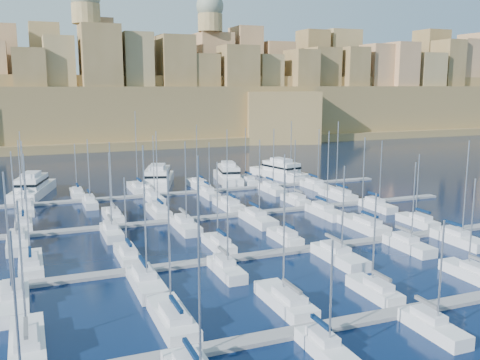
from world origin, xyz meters
name	(u,v)px	position (x,y,z in m)	size (l,w,h in m)	color
ground	(267,229)	(0.00, 0.00, 0.00)	(600.00, 600.00, 0.00)	black
pontoon_near	(408,311)	(0.00, -34.00, 0.20)	(84.00, 2.00, 0.40)	slate
pontoon_mid_near	(303,249)	(0.00, -12.00, 0.20)	(84.00, 2.00, 0.40)	slate
pontoon_mid_far	(243,214)	(0.00, 10.00, 0.20)	(84.00, 2.00, 0.40)	slate
pontoon_far	(204,191)	(0.00, 32.00, 0.20)	(84.00, 2.00, 0.40)	slate
sailboat_0	(27,344)	(-35.65, -28.30, 0.74)	(2.89, 9.65, 13.49)	silver
sailboat_1	(173,319)	(-22.82, -28.20, 0.76)	(2.95, 9.85, 15.35)	silver
sailboat_2	(286,301)	(-10.94, -28.34, 0.75)	(2.87, 9.57, 14.31)	silver
sailboat_3	(375,290)	(-0.63, -29.24, 0.71)	(2.32, 7.73, 11.62)	silver
sailboat_4	(471,273)	(13.20, -29.05, 0.72)	(2.43, 8.11, 12.27)	silver
sailboat_8	(326,349)	(-12.30, -38.64, 0.70)	(2.25, 7.49, 10.68)	silver
sailboat_9	(433,327)	(-0.99, -38.66, 0.71)	(2.26, 7.52, 11.22)	silver
sailboat_12	(31,264)	(-35.09, -6.40, 0.75)	(2.83, 9.43, 14.75)	silver
sailboat_13	(128,255)	(-23.28, -6.99, 0.71)	(2.47, 8.23, 11.21)	silver
sailboat_14	(219,244)	(-10.61, -6.99, 0.72)	(2.47, 8.23, 12.56)	silver
sailboat_15	(285,237)	(-0.41, -7.17, 0.73)	(2.36, 7.86, 13.10)	silver
sailboat_16	(364,225)	(14.14, -5.92, 0.76)	(3.12, 10.41, 14.89)	silver
sailboat_17	(418,221)	(23.78, -7.05, 0.72)	(2.44, 8.12, 11.95)	silver
sailboat_18	(13,301)	(-36.92, -17.97, 0.76)	(3.06, 10.19, 14.60)	silver
sailboat_19	(146,282)	(-23.14, -17.72, 0.77)	(2.90, 9.67, 16.59)	silver
sailboat_20	(226,269)	(-13.18, -16.88, 0.72)	(2.39, 7.98, 11.81)	silver
sailboat_21	(339,256)	(2.04, -17.83, 0.74)	(2.97, 9.91, 12.96)	silver
sailboat_22	(408,245)	(13.68, -17.17, 0.73)	(2.57, 8.57, 12.70)	silver
sailboat_23	(459,239)	(22.40, -17.48, 0.76)	(2.76, 9.19, 15.34)	silver
sailboat_24	(24,223)	(-35.88, 15.21, 0.74)	(2.59, 8.65, 14.38)	silver
sailboat_25	(113,216)	(-21.80, 15.26, 0.74)	(2.62, 8.74, 13.49)	silver
sailboat_26	(159,211)	(-13.81, 15.47, 0.75)	(2.75, 9.16, 15.08)	silver
sailboat_27	(228,204)	(-0.60, 15.79, 0.76)	(2.95, 9.82, 14.95)	silver
sailboat_28	(295,200)	(12.91, 14.93, 0.72)	(2.42, 8.08, 12.60)	silver
sailboat_29	(338,195)	(23.08, 15.97, 0.77)	(3.06, 10.19, 15.76)	silver
sailboat_30	(17,242)	(-36.71, 4.34, 0.75)	(2.87, 9.56, 14.02)	silver
sailboat_31	(112,232)	(-23.57, 4.92, 0.73)	(2.51, 8.37, 13.16)	silver
sailboat_32	(185,225)	(-12.14, 4.43, 0.75)	(2.81, 9.37, 14.40)	silver
sailboat_33	(258,219)	(0.20, 4.13, 0.75)	(2.99, 9.98, 14.22)	silver
sailboat_34	(325,211)	(13.16, 4.32, 0.76)	(2.88, 9.59, 15.22)	silver
sailboat_35	(377,206)	(24.53, 4.83, 0.73)	(2.57, 8.55, 13.08)	silver
sailboat_36	(24,197)	(-35.80, 37.47, 0.74)	(2.75, 9.16, 14.01)	silver
sailboat_37	(77,194)	(-25.67, 36.99, 0.71)	(2.46, 8.19, 11.21)	silver
sailboat_38	(138,188)	(-12.99, 38.04, 0.78)	(3.10, 10.32, 17.46)	silver
sailboat_39	(198,184)	(0.39, 37.74, 0.75)	(2.92, 9.72, 14.28)	silver
sailboat_40	(246,181)	(11.94, 37.33, 0.74)	(2.66, 8.88, 13.26)	silver
sailboat_41	(292,177)	(23.84, 37.71, 0.75)	(2.89, 9.65, 14.44)	silver
sailboat_42	(26,208)	(-35.47, 26.65, 0.74)	(2.68, 8.93, 13.26)	silver
sailboat_43	(90,202)	(-24.23, 27.33, 0.73)	(2.26, 7.53, 13.05)	silver
sailboat_44	(154,198)	(-12.10, 26.75, 0.73)	(2.62, 8.72, 13.36)	silver
sailboat_45	(209,193)	(-0.65, 27.11, 0.71)	(2.40, 7.99, 11.58)	silver
sailboat_46	(272,189)	(13.44, 26.60, 0.74)	(2.71, 9.02, 13.89)	silver
sailboat_47	(316,186)	(23.94, 26.14, 0.75)	(2.99, 9.97, 13.52)	silver
motor_yacht_a	(32,187)	(-34.10, 41.94, 1.73)	(9.93, 18.30, 5.25)	silver
motor_yacht_b	(158,178)	(-7.53, 42.78, 1.73)	(11.68, 20.11, 5.25)	silver
motor_yacht_c	(228,175)	(8.81, 41.03, 1.73)	(7.62, 16.28, 5.25)	silver
motor_yacht_d	(280,171)	(22.69, 41.86, 1.73)	(8.88, 18.10, 5.25)	silver
fortified_city	(112,104)	(-0.19, 155.26, 14.74)	(460.00, 108.95, 59.52)	brown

